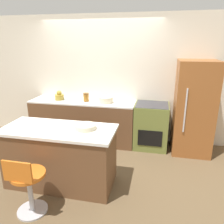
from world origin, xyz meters
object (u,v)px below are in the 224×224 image
Objects in this scene: oven_range at (151,126)px; kettle at (59,96)px; refrigerator at (194,108)px; stool_chair at (28,186)px; mixing_bowl at (106,100)px.

kettle is (-1.93, -0.04, 0.52)m from oven_range.
refrigerator is 2.16× the size of stool_chair.
refrigerator is 9.04× the size of kettle.
refrigerator reaches higher than mixing_bowl.
refrigerator is at bearing 0.36° from mixing_bowl.
oven_range is 4.63× the size of kettle.
refrigerator reaches higher than oven_range.
stool_chair is 2.80× the size of mixing_bowl.
oven_range is 2.00m from kettle.
mixing_bowl is (0.45, 2.16, 0.55)m from stool_chair.
kettle is at bearing -179.78° from refrigerator.
stool_chair is 2.27m from mixing_bowl.
stool_chair is 4.19× the size of kettle.
kettle is at bearing 104.43° from stool_chair.
stool_chair is at bearing -75.57° from kettle.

